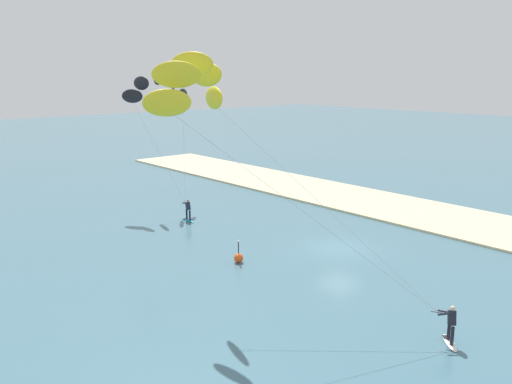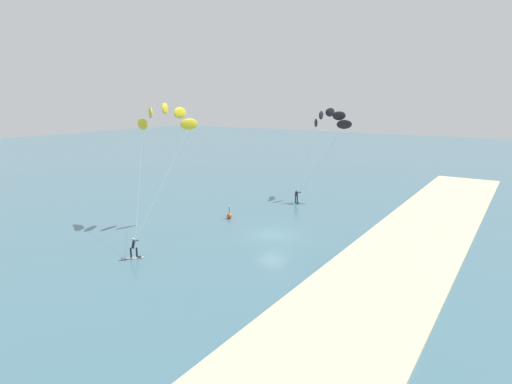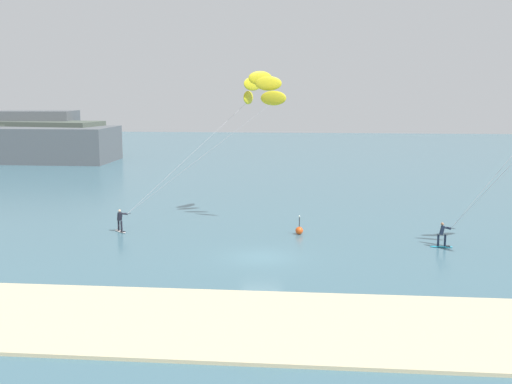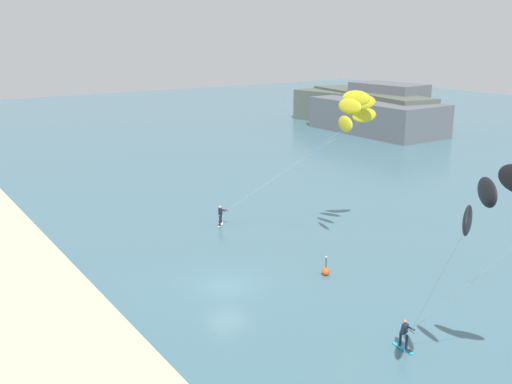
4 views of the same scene
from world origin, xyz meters
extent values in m
plane|color=#426B7A|center=(0.00, 0.00, 0.00)|extent=(240.00, 240.00, 0.00)
cube|color=beige|center=(0.00, -11.40, 0.08)|extent=(80.00, 8.54, 0.16)
ellipsoid|color=#23ADD1|center=(11.72, 3.71, 0.04)|extent=(1.51, 0.41, 0.08)
cube|color=black|center=(12.13, 3.70, 0.09)|extent=(0.29, 0.30, 0.02)
cylinder|color=#192338|center=(11.50, 3.72, 0.47)|extent=(0.14, 0.14, 0.78)
cylinder|color=#192338|center=(11.94, 3.70, 0.47)|extent=(0.14, 0.14, 0.78)
cube|color=#192338|center=(11.72, 3.71, 1.16)|extent=(0.33, 0.31, 0.63)
sphere|color=#9E7051|center=(11.72, 3.71, 1.58)|extent=(0.20, 0.20, 0.20)
cylinder|color=black|center=(12.26, 3.59, 1.31)|extent=(0.54, 0.15, 0.03)
cylinder|color=#192338|center=(12.01, 3.76, 1.34)|extent=(0.61, 0.19, 0.15)
cylinder|color=#192338|center=(11.97, 3.54, 1.34)|extent=(0.55, 0.41, 0.15)
ellipsoid|color=black|center=(17.23, 0.28, 9.17)|extent=(1.27, 1.75, 1.10)
ellipsoid|color=black|center=(17.40, 1.05, 10.18)|extent=(1.71, 1.33, 1.10)
ellipsoid|color=black|center=(17.70, 2.37, 10.57)|extent=(1.89, 0.72, 1.10)
ellipsoid|color=black|center=(17.99, 3.69, 10.18)|extent=(1.89, 0.64, 1.10)
ellipsoid|color=black|center=(18.17, 4.47, 9.17)|extent=(1.75, 1.27, 1.10)
cylinder|color=#B2B2B7|center=(14.75, 1.93, 5.09)|extent=(4.99, 3.33, 7.57)
cylinder|color=#B2B2B7|center=(15.21, 4.03, 5.09)|extent=(5.92, 0.90, 7.57)
ellipsoid|color=white|center=(-11.00, 6.10, 0.04)|extent=(1.33, 1.30, 0.08)
cube|color=black|center=(-10.70, 5.82, 0.09)|extent=(0.40, 0.40, 0.02)
cylinder|color=black|center=(-11.15, 6.25, 0.47)|extent=(0.14, 0.14, 0.78)
cylinder|color=black|center=(-10.84, 5.95, 0.47)|extent=(0.14, 0.14, 0.78)
cube|color=black|center=(-11.00, 6.10, 1.16)|extent=(0.44, 0.44, 0.63)
sphere|color=beige|center=(-11.00, 6.10, 1.58)|extent=(0.20, 0.20, 0.20)
cylinder|color=black|center=(-10.52, 6.38, 1.31)|extent=(0.49, 0.30, 0.03)
cylinder|color=black|center=(-10.81, 6.33, 1.34)|extent=(0.44, 0.53, 0.15)
cylinder|color=black|center=(-10.70, 6.14, 1.34)|extent=(0.61, 0.18, 0.15)
ellipsoid|color=yellow|center=(0.04, 9.78, 9.75)|extent=(2.05, 0.83, 1.10)
ellipsoid|color=yellow|center=(-0.39, 10.53, 10.85)|extent=(2.06, 0.59, 1.10)
ellipsoid|color=yellow|center=(-1.13, 11.81, 11.28)|extent=(1.92, 1.30, 1.10)
ellipsoid|color=yellow|center=(-1.87, 13.09, 10.85)|extent=(1.49, 1.81, 1.10)
ellipsoid|color=yellow|center=(-2.31, 13.84, 9.75)|extent=(0.83, 2.05, 1.10)
cylinder|color=#B2B2B7|center=(-5.24, 8.08, 5.38)|extent=(10.57, 3.42, 8.15)
cylinder|color=#B2B2B7|center=(-6.41, 10.11, 5.38)|extent=(8.23, 7.48, 8.15)
sphere|color=#EA5119|center=(2.19, 6.58, 0.28)|extent=(0.56, 0.56, 0.56)
cylinder|color=#262628|center=(2.19, 6.58, 0.91)|extent=(0.06, 0.06, 0.70)
sphere|color=#F2F2CC|center=(2.19, 6.58, 1.32)|extent=(0.12, 0.12, 0.12)
camera|label=1|loc=(-20.66, 25.15, 10.84)|focal=36.92mm
camera|label=2|loc=(-32.31, -19.04, 12.25)|focal=30.00mm
camera|label=3|loc=(3.36, -37.59, 10.22)|focal=43.69mm
camera|label=4|loc=(30.09, -17.85, 16.03)|focal=41.22mm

